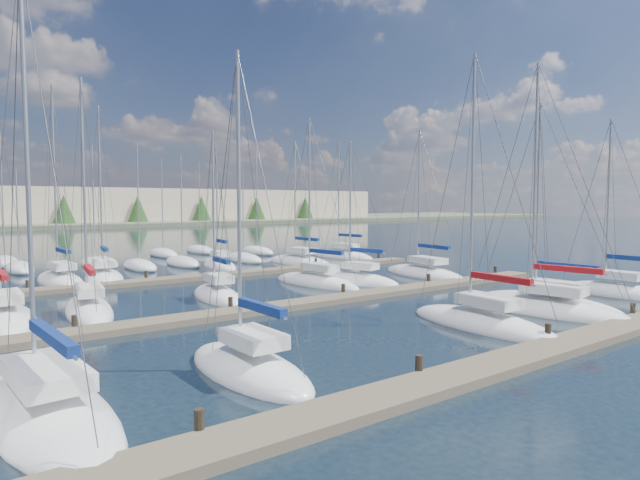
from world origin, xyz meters
TOP-DOWN VIEW (x-y plane):
  - ground at (0.00, 60.00)m, footprint 400.00×400.00m
  - dock_near at (0.00, 2.01)m, footprint 44.00×1.93m
  - dock_mid at (0.00, 16.01)m, footprint 44.00×1.93m
  - dock_far at (0.00, 30.01)m, footprint 44.00×1.93m
  - sailboat_m at (15.64, 20.68)m, footprint 3.96×9.52m
  - sailboat_r at (19.41, 35.96)m, footprint 3.63×8.57m
  - sailboat_q at (12.41, 34.16)m, footprint 3.63×9.10m
  - sailboat_k at (5.61, 22.08)m, footprint 3.28×8.71m
  - sailboat_i at (-10.37, 21.24)m, footprint 3.46×8.52m
  - sailboat_d at (4.19, 6.47)m, footprint 3.13×8.69m
  - sailboat_o at (-6.27, 34.11)m, footprint 3.90×7.99m
  - sailboat_l at (8.55, 20.94)m, footprint 4.22×7.72m
  - sailboat_j at (-2.77, 21.13)m, footprint 3.02×6.72m
  - sailboat_p at (4.54, 35.90)m, footprint 3.23×7.01m
  - sailboat_n at (-9.35, 34.29)m, footprint 3.02×8.84m
  - sailboat_c at (-8.39, 6.89)m, footprint 2.76×7.14m
  - sailboat_b at (-14.87, 7.16)m, footprint 3.79×10.32m
  - sailboat_h at (-14.43, 21.47)m, footprint 3.18×7.94m
  - sailboat_f at (11.30, 7.23)m, footprint 3.09×8.87m
  - sailboat_g at (18.77, 6.93)m, footprint 2.71×7.24m
  - sailboat_e at (9.87, 6.51)m, footprint 4.25×9.47m
  - distant_boats at (-4.34, 43.76)m, footprint 36.93×20.75m

SIDE VIEW (x-z plane):
  - ground at x=0.00m, z-range 0.00..0.00m
  - dock_near at x=0.00m, z-range -0.40..0.70m
  - dock_mid at x=0.00m, z-range -0.40..0.70m
  - dock_far at x=0.00m, z-range -0.40..0.70m
  - sailboat_b at x=-14.87m, z-range -6.69..7.03m
  - sailboat_q at x=12.41m, z-range -6.26..6.60m
  - sailboat_m at x=15.64m, z-range -6.21..6.56m
  - sailboat_h at x=-14.43m, z-range -6.45..6.81m
  - sailboat_l at x=8.55m, z-range -5.51..5.87m
  - sailboat_f at x=11.30m, z-range -6.07..6.43m
  - sailboat_e at x=9.87m, z-range -7.00..7.36m
  - sailboat_c at x=-8.39m, z-range -5.86..6.22m
  - sailboat_d at x=4.19m, z-range -6.79..7.16m
  - sailboat_g at x=18.77m, z-range -5.92..6.29m
  - sailboat_j at x=-2.77m, z-range -5.46..5.83m
  - sailboat_p at x=4.54m, z-range -5.69..6.07m
  - sailboat_r at x=19.41m, z-range -6.62..7.00m
  - sailboat_k at x=5.61m, z-range -6.30..6.68m
  - sailboat_o at x=-6.27m, z-range -6.99..7.37m
  - sailboat_i at x=-10.37m, z-range -6.59..6.98m
  - sailboat_n at x=-9.35m, z-range -7.60..7.99m
  - distant_boats at x=-4.34m, z-range -6.36..6.94m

